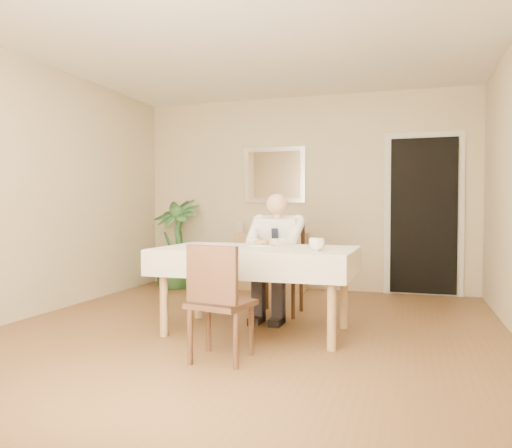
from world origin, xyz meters
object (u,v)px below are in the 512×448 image
(chair_far, at_px, (282,262))
(seated_man, at_px, (274,249))
(chair_near, at_px, (218,297))
(coffee_mug, at_px, (317,244))
(sideboard, at_px, (271,261))
(potted_palm, at_px, (176,243))
(dining_table, at_px, (257,257))

(chair_far, distance_m, seated_man, 0.33)
(chair_far, height_order, chair_near, chair_far)
(coffee_mug, bearing_deg, chair_near, -126.22)
(sideboard, xyz_separation_m, potted_palm, (-1.31, -0.23, 0.23))
(chair_far, xyz_separation_m, potted_palm, (-1.80, 1.16, 0.08))
(dining_table, distance_m, potted_palm, 2.73)
(dining_table, relative_size, chair_near, 2.04)
(seated_man, distance_m, sideboard, 1.78)
(dining_table, xyz_separation_m, seated_man, (-0.00, 0.59, 0.02))
(chair_far, bearing_deg, potted_palm, 148.30)
(seated_man, bearing_deg, chair_far, 90.00)
(sideboard, height_order, potted_palm, potted_palm)
(dining_table, distance_m, chair_near, 0.94)
(dining_table, bearing_deg, coffee_mug, -13.35)
(seated_man, xyz_separation_m, sideboard, (-0.50, 1.68, -0.31))
(chair_near, relative_size, coffee_mug, 6.44)
(seated_man, bearing_deg, chair_near, -90.28)
(chair_near, relative_size, potted_palm, 0.70)
(seated_man, bearing_deg, sideboard, 106.47)
(coffee_mug, height_order, potted_palm, potted_palm)
(coffee_mug, bearing_deg, potted_palm, 137.20)
(coffee_mug, bearing_deg, seated_man, 127.46)
(chair_near, bearing_deg, coffee_mug, 64.49)
(chair_near, bearing_deg, chair_far, 100.48)
(dining_table, height_order, potted_palm, potted_palm)
(sideboard, bearing_deg, seated_man, -77.00)
(chair_far, relative_size, potted_palm, 0.77)
(dining_table, relative_size, coffee_mug, 13.12)
(dining_table, bearing_deg, seated_man, 90.60)
(chair_far, distance_m, potted_palm, 2.15)
(sideboard, bearing_deg, potted_palm, -173.63)
(sideboard, distance_m, potted_palm, 1.34)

